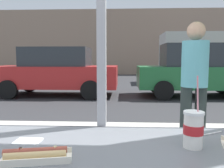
{
  "coord_description": "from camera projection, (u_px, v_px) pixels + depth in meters",
  "views": [
    {
      "loc": [
        0.13,
        -1.28,
        1.34
      ],
      "look_at": [
        -0.03,
        1.92,
        0.99
      ],
      "focal_mm": 37.41,
      "sensor_mm": 36.0,
      "label": 1
    }
  ],
  "objects": [
    {
      "name": "parked_car_green",
      "position": [
        195.0,
        71.0,
        8.26
      ],
      "size": [
        4.12,
        1.9,
        1.86
      ],
      "color": "#236B38",
      "rests_on": "ground"
    },
    {
      "name": "sidewalk_strip",
      "position": [
        113.0,
        157.0,
        3.0
      ],
      "size": [
        16.0,
        2.8,
        0.15
      ],
      "primitive_type": "cube",
      "color": "#B2ADA3",
      "rests_on": "ground"
    },
    {
      "name": "loose_straw",
      "position": [
        208.0,
        134.0,
        1.2
      ],
      "size": [
        0.17,
        0.1,
        0.01
      ],
      "primitive_type": "cylinder",
      "rotation": [
        0.0,
        1.57,
        0.5
      ],
      "color": "white",
      "rests_on": "window_counter"
    },
    {
      "name": "box_truck",
      "position": [
        224.0,
        55.0,
        12.91
      ],
      "size": [
        7.02,
        2.44,
        2.74
      ],
      "color": "beige",
      "rests_on": "ground"
    },
    {
      "name": "parked_car_red",
      "position": [
        57.0,
        71.0,
        8.51
      ],
      "size": [
        4.44,
        1.98,
        1.74
      ],
      "color": "red",
      "rests_on": "ground"
    },
    {
      "name": "hotdog_tray_near",
      "position": [
        36.0,
        155.0,
        0.9
      ],
      "size": [
        0.29,
        0.15,
        0.05
      ],
      "color": "silver",
      "rests_on": "window_counter"
    },
    {
      "name": "pedestrian",
      "position": [
        194.0,
        79.0,
        2.88
      ],
      "size": [
        0.32,
        0.32,
        1.63
      ],
      "color": "#283130",
      "rests_on": "sidewalk_strip"
    },
    {
      "name": "ground_plane",
      "position": [
        120.0,
        92.0,
        9.36
      ],
      "size": [
        60.0,
        60.0,
        0.0
      ],
      "primitive_type": "plane",
      "color": "#2D2D30"
    },
    {
      "name": "building_facade_far",
      "position": [
        122.0,
        43.0,
        20.29
      ],
      "size": [
        28.0,
        1.2,
        5.5
      ],
      "primitive_type": "cube",
      "color": "gray",
      "rests_on": "ground"
    },
    {
      "name": "soda_cup_left",
      "position": [
        193.0,
        129.0,
        1.02
      ],
      "size": [
        0.09,
        0.09,
        0.32
      ],
      "color": "silver",
      "rests_on": "window_counter"
    },
    {
      "name": "napkin_wrapper",
      "position": [
        28.0,
        141.0,
        1.1
      ],
      "size": [
        0.12,
        0.09,
        0.0
      ],
      "primitive_type": "cube",
      "rotation": [
        0.0,
        0.0,
        -0.04
      ],
      "color": "white",
      "rests_on": "window_counter"
    }
  ]
}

